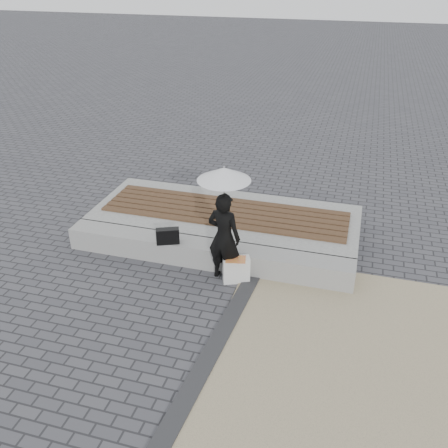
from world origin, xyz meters
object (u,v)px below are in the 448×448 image
(handbag, at_px, (168,236))
(canvas_tote, at_px, (236,270))
(woman, at_px, (224,237))
(seating_ledge, at_px, (206,253))
(parasol, at_px, (224,174))

(handbag, xyz_separation_m, canvas_tote, (1.25, -0.21, -0.31))
(woman, distance_m, canvas_tote, 0.59)
(handbag, bearing_deg, seating_ledge, -8.61)
(handbag, distance_m, canvas_tote, 1.31)
(canvas_tote, bearing_deg, parasol, 143.20)
(parasol, height_order, canvas_tote, parasol)
(seating_ledge, height_order, parasol, parasol)
(seating_ledge, xyz_separation_m, canvas_tote, (0.64, -0.37, 0.02))
(parasol, bearing_deg, canvas_tote, -14.75)
(parasol, distance_m, handbag, 1.67)
(handbag, relative_size, canvas_tote, 0.86)
(seating_ledge, height_order, canvas_tote, canvas_tote)
(canvas_tote, bearing_deg, handbag, 148.66)
(woman, height_order, parasol, parasol)
(woman, bearing_deg, seating_ledge, -26.02)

